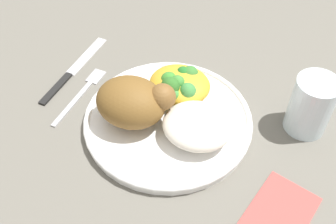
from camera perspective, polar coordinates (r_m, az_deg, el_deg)
name	(u,v)px	position (r m, az deg, el deg)	size (l,w,h in m)	color
ground_plane	(168,124)	(0.62, 0.00, -1.76)	(2.00, 2.00, 0.00)	#66635A
plate	(168,120)	(0.61, 0.00, -1.17)	(0.26, 0.26, 0.02)	white
roasted_chicken	(134,102)	(0.58, -4.93, 1.47)	(0.12, 0.09, 0.07)	brown
rice_pile	(197,126)	(0.57, 4.18, -1.95)	(0.10, 0.09, 0.04)	silver
mac_cheese_with_broccoli	(181,84)	(0.62, 1.83, 3.97)	(0.10, 0.09, 0.05)	gold
fork	(82,92)	(0.68, -12.21, 2.74)	(0.03, 0.14, 0.01)	#B2B2B7
knife	(69,74)	(0.72, -13.91, 5.30)	(0.03, 0.19, 0.01)	black
water_glass	(311,105)	(0.62, 19.70, 0.88)	(0.06, 0.06, 0.09)	silver
napkin	(277,218)	(0.55, 15.20, -14.36)	(0.07, 0.12, 0.00)	#DB4C47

